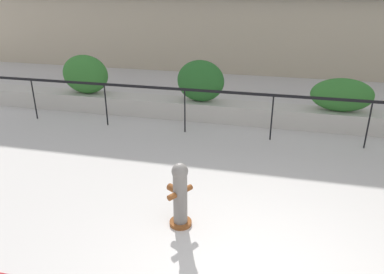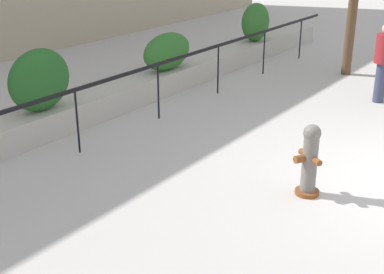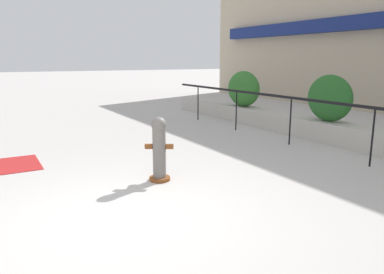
# 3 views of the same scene
# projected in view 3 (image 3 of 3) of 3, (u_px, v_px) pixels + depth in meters

# --- Properties ---
(ground_plane) EXTENTS (120.00, 120.00, 0.00)m
(ground_plane) POSITION_uv_depth(u_px,v_px,m) (124.00, 220.00, 4.75)
(ground_plane) COLOR #BCB7B2
(fence_railing_segment) EXTENTS (15.00, 0.05, 1.15)m
(fence_railing_segment) POSITION_uv_depth(u_px,v_px,m) (375.00, 114.00, 6.91)
(fence_railing_segment) COLOR black
(fence_railing_segment) RESTS_ON ground
(hedge_bush_0) EXTENTS (1.40, 0.69, 1.13)m
(hedge_bush_0) POSITION_uv_depth(u_px,v_px,m) (243.00, 89.00, 12.04)
(hedge_bush_0) COLOR #2D6B28
(hedge_bush_0) RESTS_ON planter_wall_low
(hedge_bush_1) EXTENTS (1.29, 0.56, 1.14)m
(hedge_bush_1) POSITION_uv_depth(u_px,v_px,m) (329.00, 98.00, 9.12)
(hedge_bush_1) COLOR #235B23
(hedge_bush_1) RESTS_ON planter_wall_low
(fire_hydrant) EXTENTS (0.48, 0.48, 1.08)m
(fire_hydrant) POSITION_uv_depth(u_px,v_px,m) (159.00, 148.00, 6.21)
(fire_hydrant) COLOR brown
(fire_hydrant) RESTS_ON ground
(tactile_warning_pad) EXTENTS (1.23, 1.23, 0.01)m
(tactile_warning_pad) POSITION_uv_depth(u_px,v_px,m) (5.00, 166.00, 7.15)
(tactile_warning_pad) COLOR #B22323
(tactile_warning_pad) RESTS_ON ground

